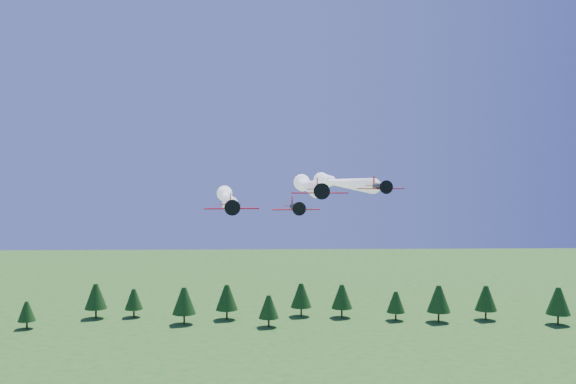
{
  "coord_description": "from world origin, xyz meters",
  "views": [
    {
      "loc": [
        -5.69,
        -97.35,
        49.01
      ],
      "look_at": [
        -2.7,
        0.0,
        45.76
      ],
      "focal_mm": 40.0,
      "sensor_mm": 36.0,
      "label": 1
    }
  ],
  "objects_px": {
    "plane_lead": "(306,185)",
    "plane_left": "(226,197)",
    "plane_right": "(338,183)",
    "plane_slot": "(295,207)"
  },
  "relations": [
    {
      "from": "plane_lead",
      "to": "plane_right",
      "type": "bearing_deg",
      "value": 48.81
    },
    {
      "from": "plane_left",
      "to": "plane_right",
      "type": "relative_size",
      "value": 1.05
    },
    {
      "from": "plane_right",
      "to": "plane_slot",
      "type": "bearing_deg",
      "value": -115.75
    },
    {
      "from": "plane_lead",
      "to": "plane_left",
      "type": "distance_m",
      "value": 17.78
    },
    {
      "from": "plane_left",
      "to": "plane_slot",
      "type": "height_order",
      "value": "plane_left"
    },
    {
      "from": "plane_right",
      "to": "plane_left",
      "type": "bearing_deg",
      "value": 176.33
    },
    {
      "from": "plane_left",
      "to": "plane_slot",
      "type": "relative_size",
      "value": 7.16
    },
    {
      "from": "plane_left",
      "to": "plane_slot",
      "type": "distance_m",
      "value": 29.17
    },
    {
      "from": "plane_lead",
      "to": "plane_left",
      "type": "height_order",
      "value": "plane_lead"
    },
    {
      "from": "plane_right",
      "to": "plane_lead",
      "type": "bearing_deg",
      "value": -136.48
    }
  ]
}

